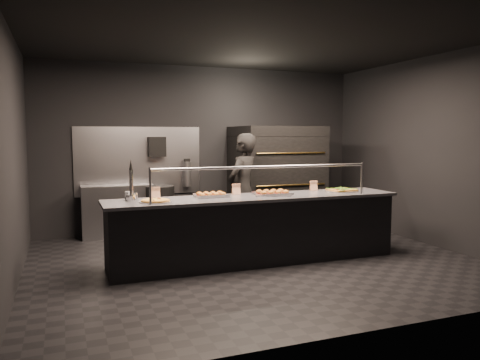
# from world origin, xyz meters

# --- Properties ---
(room) EXTENTS (6.04, 6.00, 3.00)m
(room) POSITION_xyz_m (-0.02, 0.05, 1.50)
(room) COLOR black
(room) RESTS_ON ground
(service_counter) EXTENTS (4.10, 0.78, 1.37)m
(service_counter) POSITION_xyz_m (0.00, -0.00, 0.46)
(service_counter) COLOR black
(service_counter) RESTS_ON ground
(pizza_oven) EXTENTS (1.50, 1.23, 1.91)m
(pizza_oven) POSITION_xyz_m (1.20, 1.90, 0.97)
(pizza_oven) COLOR black
(pizza_oven) RESTS_ON ground
(prep_shelf) EXTENTS (1.20, 0.35, 0.90)m
(prep_shelf) POSITION_xyz_m (-1.60, 2.32, 0.45)
(prep_shelf) COLOR #99999E
(prep_shelf) RESTS_ON ground
(towel_dispenser) EXTENTS (0.30, 0.20, 0.35)m
(towel_dispenser) POSITION_xyz_m (-0.90, 2.39, 1.55)
(towel_dispenser) COLOR black
(towel_dispenser) RESTS_ON room
(fire_extinguisher) EXTENTS (0.14, 0.14, 0.51)m
(fire_extinguisher) POSITION_xyz_m (-0.35, 2.40, 1.06)
(fire_extinguisher) COLOR #B2B2B7
(fire_extinguisher) RESTS_ON room
(beer_tap) EXTENTS (0.14, 0.20, 0.53)m
(beer_tap) POSITION_xyz_m (-1.66, 0.16, 1.07)
(beer_tap) COLOR silver
(beer_tap) RESTS_ON service_counter
(round_pizza) EXTENTS (0.42, 0.42, 0.03)m
(round_pizza) POSITION_xyz_m (-1.40, -0.09, 0.94)
(round_pizza) COLOR silver
(round_pizza) RESTS_ON service_counter
(slider_tray_a) EXTENTS (0.43, 0.32, 0.07)m
(slider_tray_a) POSITION_xyz_m (-0.60, 0.15, 0.95)
(slider_tray_a) COLOR silver
(slider_tray_a) RESTS_ON service_counter
(slider_tray_b) EXTENTS (0.57, 0.49, 0.08)m
(slider_tray_b) POSITION_xyz_m (0.25, 0.02, 0.95)
(slider_tray_b) COLOR silver
(slider_tray_b) RESTS_ON service_counter
(square_pizza) EXTENTS (0.45, 0.45, 0.05)m
(square_pizza) POSITION_xyz_m (1.40, 0.04, 0.94)
(square_pizza) COLOR silver
(square_pizza) RESTS_ON service_counter
(condiment_jar) EXTENTS (0.17, 0.07, 0.11)m
(condiment_jar) POSITION_xyz_m (-1.67, 0.24, 0.97)
(condiment_jar) COLOR silver
(condiment_jar) RESTS_ON service_counter
(tent_cards) EXTENTS (2.51, 0.04, 0.15)m
(tent_cards) POSITION_xyz_m (-0.15, 0.28, 1.00)
(tent_cards) COLOR white
(tent_cards) RESTS_ON service_counter
(trash_bin) EXTENTS (0.52, 0.52, 0.87)m
(trash_bin) POSITION_xyz_m (-0.90, 2.22, 0.44)
(trash_bin) COLOR black
(trash_bin) RESTS_ON ground
(worker) EXTENTS (0.77, 0.74, 1.78)m
(worker) POSITION_xyz_m (0.19, 1.00, 0.89)
(worker) COLOR black
(worker) RESTS_ON ground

